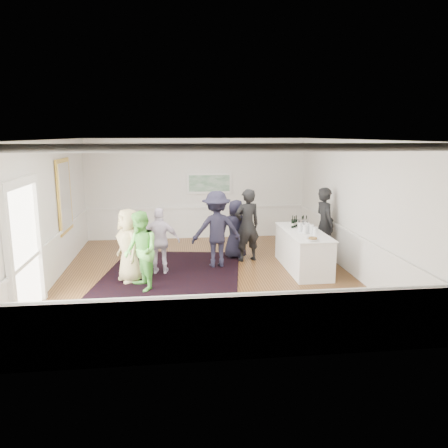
{
  "coord_description": "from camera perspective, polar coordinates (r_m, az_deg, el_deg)",
  "views": [
    {
      "loc": [
        -0.74,
        -9.92,
        3.3
      ],
      "look_at": [
        0.44,
        0.2,
        1.21
      ],
      "focal_mm": 35.0,
      "sensor_mm": 36.0,
      "label": 1
    }
  ],
  "objects": [
    {
      "name": "nut_bowl",
      "position": [
        9.99,
        11.52,
        -1.95
      ],
      "size": [
        0.27,
        0.27,
        0.07
      ],
      "color": "white",
      "rests_on": "serving_table"
    },
    {
      "name": "serving_table",
      "position": [
        11.05,
        10.26,
        -3.36
      ],
      "size": [
        0.9,
        2.38,
        0.96
      ],
      "color": "white",
      "rests_on": "floor"
    },
    {
      "name": "landscape_painting",
      "position": [
        13.99,
        -1.94,
        5.34
      ],
      "size": [
        1.44,
        0.06,
        0.66
      ],
      "color": "white",
      "rests_on": "wall_back"
    },
    {
      "name": "mirror",
      "position": [
        11.64,
        -20.1,
        3.47
      ],
      "size": [
        0.05,
        1.25,
        1.85
      ],
      "color": "#EABD45",
      "rests_on": "wall_left"
    },
    {
      "name": "bartender",
      "position": [
        11.8,
        13.0,
        -0.06
      ],
      "size": [
        0.56,
        0.77,
        1.96
      ],
      "primitive_type": "imported",
      "rotation": [
        0.0,
        0.0,
        1.71
      ],
      "color": "black",
      "rests_on": "floor"
    },
    {
      "name": "guest_dark_b",
      "position": [
        11.49,
        3.04,
        -0.16
      ],
      "size": [
        0.8,
        0.64,
        1.93
      ],
      "primitive_type": "imported",
      "rotation": [
        0.0,
        0.0,
        3.42
      ],
      "color": "black",
      "rests_on": "floor"
    },
    {
      "name": "ceiling",
      "position": [
        9.94,
        -2.42,
        10.99
      ],
      "size": [
        7.0,
        8.0,
        0.02
      ],
      "primitive_type": "cube",
      "color": "white",
      "rests_on": "wall_back"
    },
    {
      "name": "wall_back",
      "position": [
        14.04,
        -3.59,
        4.61
      ],
      "size": [
        7.0,
        0.02,
        3.2
      ],
      "primitive_type": "cube",
      "color": "white",
      "rests_on": "floor"
    },
    {
      "name": "area_rug",
      "position": [
        10.57,
        -6.89,
        -6.64
      ],
      "size": [
        3.81,
        4.64,
        0.02
      ],
      "primitive_type": "cube",
      "rotation": [
        0.0,
        0.0,
        -0.16
      ],
      "color": "black",
      "rests_on": "floor"
    },
    {
      "name": "doorway",
      "position": [
        8.67,
        -24.66,
        -2.05
      ],
      "size": [
        0.1,
        1.78,
        2.56
      ],
      "color": "white",
      "rests_on": "wall_left"
    },
    {
      "name": "guest_green",
      "position": [
        9.5,
        -10.82,
        -3.52
      ],
      "size": [
        0.93,
        1.03,
        1.72
      ],
      "primitive_type": "imported",
      "rotation": [
        0.0,
        0.0,
        -1.16
      ],
      "color": "#68CF52",
      "rests_on": "floor"
    },
    {
      "name": "juice_pitchers",
      "position": [
        10.67,
        10.89,
        -0.61
      ],
      "size": [
        0.33,
        0.63,
        0.24
      ],
      "color": "#68C145",
      "rests_on": "serving_table"
    },
    {
      "name": "wall_front",
      "position": [
        6.2,
        0.47,
        -4.35
      ],
      "size": [
        7.0,
        0.02,
        3.2
      ],
      "primitive_type": "cube",
      "color": "white",
      "rests_on": "floor"
    },
    {
      "name": "ice_bucket",
      "position": [
        11.16,
        10.28,
        -0.08
      ],
      "size": [
        0.26,
        0.26,
        0.25
      ],
      "primitive_type": "cylinder",
      "color": "silver",
      "rests_on": "serving_table"
    },
    {
      "name": "guest_dark_a",
      "position": [
        10.97,
        -0.99,
        -0.7
      ],
      "size": [
        1.31,
        0.83,
        1.94
      ],
      "primitive_type": "imported",
      "rotation": [
        0.0,
        0.0,
        3.23
      ],
      "color": "black",
      "rests_on": "floor"
    },
    {
      "name": "guest_navy",
      "position": [
        11.8,
        1.54,
        -0.65
      ],
      "size": [
        0.89,
        0.7,
        1.6
      ],
      "primitive_type": "imported",
      "rotation": [
        0.0,
        0.0,
        2.88
      ],
      "color": "black",
      "rests_on": "floor"
    },
    {
      "name": "wainscoting",
      "position": [
        10.33,
        -2.3,
        -4.15
      ],
      "size": [
        7.0,
        8.0,
        1.0
      ],
      "primitive_type": null,
      "color": "white",
      "rests_on": "floor"
    },
    {
      "name": "wall_left",
      "position": [
        10.43,
        -21.89,
        1.36
      ],
      "size": [
        0.02,
        8.0,
        3.2
      ],
      "primitive_type": "cube",
      "color": "white",
      "rests_on": "floor"
    },
    {
      "name": "wall_right",
      "position": [
        10.92,
        16.31,
        2.15
      ],
      "size": [
        0.02,
        8.0,
        3.2
      ],
      "primitive_type": "cube",
      "color": "white",
      "rests_on": "floor"
    },
    {
      "name": "guest_tan",
      "position": [
        10.1,
        -12.33,
        -2.77
      ],
      "size": [
        0.86,
        0.98,
        1.69
      ],
      "primitive_type": "imported",
      "rotation": [
        0.0,
        0.0,
        -1.08
      ],
      "color": "tan",
      "rests_on": "floor"
    },
    {
      "name": "guest_lilac",
      "position": [
        10.56,
        -8.33,
        -2.22
      ],
      "size": [
        0.98,
        0.49,
        1.61
      ],
      "primitive_type": "imported",
      "rotation": [
        0.0,
        0.0,
        3.03
      ],
      "color": "silver",
      "rests_on": "floor"
    },
    {
      "name": "floor",
      "position": [
        10.48,
        -2.27,
        -6.79
      ],
      "size": [
        8.0,
        8.0,
        0.0
      ],
      "primitive_type": "plane",
      "color": "brown",
      "rests_on": "ground"
    },
    {
      "name": "wine_bottles",
      "position": [
        11.38,
        9.67,
        0.37
      ],
      "size": [
        0.47,
        0.25,
        0.31
      ],
      "color": "black",
      "rests_on": "serving_table"
    }
  ]
}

